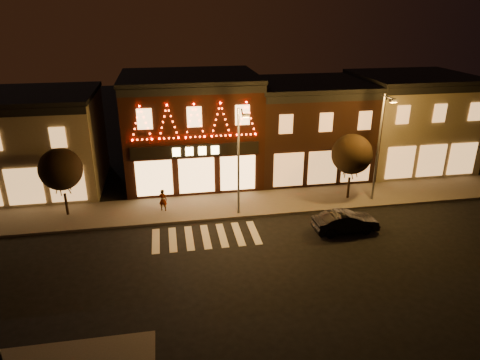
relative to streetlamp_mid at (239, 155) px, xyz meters
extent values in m
plane|color=black|center=(-2.50, -6.39, -4.32)|extent=(120.00, 120.00, 0.00)
cube|color=#47423D|center=(-0.50, 1.61, -4.25)|extent=(44.00, 4.00, 0.15)
cube|color=#7B6F57|center=(-15.50, 7.61, -0.82)|extent=(12.00, 8.00, 7.00)
cube|color=black|center=(-15.50, 7.61, 2.83)|extent=(12.20, 8.20, 0.30)
cube|color=black|center=(-2.50, 7.61, -0.32)|extent=(10.00, 8.00, 8.00)
cube|color=black|center=(-2.50, 7.61, 3.83)|extent=(10.20, 8.20, 0.30)
cube|color=black|center=(-2.50, 3.56, 3.43)|extent=(10.00, 0.25, 0.50)
cube|color=black|center=(-2.50, 3.51, -0.72)|extent=(9.00, 0.15, 0.90)
cube|color=#FFD87F|center=(-2.50, 3.41, -0.72)|extent=(3.40, 0.08, 0.60)
cube|color=black|center=(7.00, 7.61, -0.72)|extent=(9.00, 8.00, 7.20)
cube|color=black|center=(7.00, 7.61, 3.03)|extent=(9.20, 8.20, 0.30)
cube|color=black|center=(7.00, 3.56, 2.63)|extent=(9.00, 0.25, 0.50)
cube|color=#7B6F57|center=(16.00, 7.61, -0.57)|extent=(9.00, 8.00, 7.50)
cube|color=black|center=(16.00, 7.61, 3.33)|extent=(9.20, 8.20, 0.30)
cube|color=black|center=(16.00, 3.56, 2.93)|extent=(9.00, 0.25, 0.50)
cylinder|color=#59595E|center=(-0.03, 0.21, -0.62)|extent=(0.14, 0.14, 7.11)
cylinder|color=#59595E|center=(0.07, -0.50, 2.85)|extent=(0.29, 1.42, 0.09)
cube|color=#59595E|center=(0.17, -1.20, 2.80)|extent=(0.48, 0.31, 0.16)
cube|color=orange|center=(0.17, -1.20, 2.71)|extent=(0.36, 0.22, 0.04)
cylinder|color=#59595E|center=(9.79, 0.75, -0.40)|extent=(0.15, 0.15, 7.56)
cylinder|color=#59595E|center=(9.71, 0.00, 3.29)|extent=(0.26, 1.51, 0.09)
cube|color=#59595E|center=(9.62, -0.75, 3.24)|extent=(0.50, 0.32, 0.17)
cube|color=orange|center=(9.62, -0.75, 3.14)|extent=(0.38, 0.23, 0.05)
cylinder|color=black|center=(-11.26, 1.95, -3.43)|extent=(0.17, 0.17, 1.49)
sphere|color=black|center=(-11.26, 1.95, -0.97)|extent=(2.73, 2.73, 2.73)
cylinder|color=black|center=(8.16, 1.27, -3.40)|extent=(0.17, 0.17, 1.55)
sphere|color=black|center=(8.16, 1.27, -0.86)|extent=(2.83, 2.83, 2.83)
imported|color=black|center=(6.08, -3.24, -3.66)|extent=(4.06, 1.52, 1.33)
imported|color=gray|center=(-4.98, 1.45, -3.41)|extent=(0.65, 0.52, 1.53)
camera|label=1|loc=(-4.50, -25.66, 8.79)|focal=32.59mm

